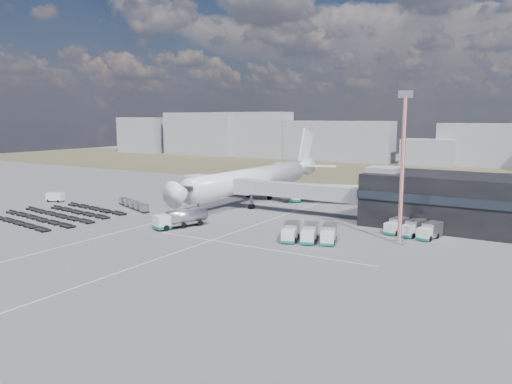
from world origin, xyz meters
The scene contains 16 objects.
ground centered at (0.00, 0.00, 0.00)m, with size 420.00×420.00×0.00m, color #565659.
grass_strip centered at (0.00, 110.00, 0.01)m, with size 420.00×90.00×0.01m, color brown.
lane_markings centered at (9.77, 3.00, 0.01)m, with size 47.12×110.00×0.01m.
terminal centered at (47.77, 23.96, 5.25)m, with size 30.40×16.40×11.00m.
jet_bridge centered at (15.90, 20.42, 5.05)m, with size 30.30×3.80×7.05m.
airliner centered at (0.00, 32.38, 5.29)m, with size 51.59×64.53×17.62m.
skyline centered at (-36.91, 149.03, 9.43)m, with size 302.43×26.01×23.31m.
fuel_tanker centered at (4.98, -2.72, 1.70)m, with size 6.20×10.79×3.40m.
pushback_tug centered at (-4.00, 8.00, 0.66)m, with size 2.83×1.59×1.32m, color white.
utility_van centered at (-40.16, 3.35, 1.13)m, with size 4.22×1.91×2.26m, color white.
catering_truck centered at (10.24, 35.83, 1.49)m, with size 4.20×6.81×2.91m.
service_trucks_near centered at (30.47, 0.19, 1.44)m, with size 10.27×8.90×2.64m.
service_trucks_far centered at (44.27, 13.30, 1.36)m, with size 9.34×7.77×2.51m.
uld_row centered at (-16.88, 6.63, 0.97)m, with size 14.17×7.06×1.61m.
baggage_dollies centered at (-24.14, -8.61, 0.39)m, with size 27.10×22.68×0.78m.
floodlight_mast centered at (43.76, 6.49, 12.44)m, with size 2.37×1.92×24.83m.
Camera 1 is at (65.53, -74.11, 20.64)m, focal length 35.00 mm.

